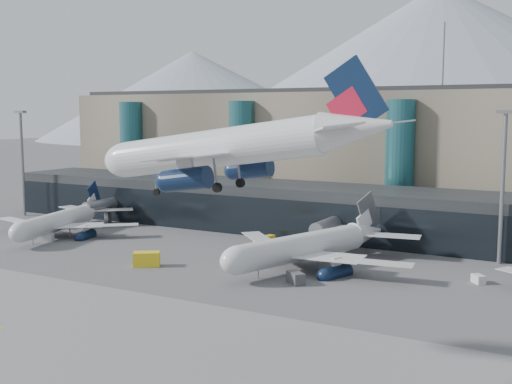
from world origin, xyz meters
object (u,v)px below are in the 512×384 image
Objects in this scene: lightmast_mid at (503,178)px; veh_c at (296,278)px; hero_jet at (244,136)px; veh_f at (60,224)px; jet_parked_left at (66,214)px; veh_h at (147,259)px; lightmast_left at (22,157)px; veh_b at (269,239)px; veh_a at (46,237)px; jet_parked_mid at (317,237)px; veh_g at (478,279)px.

veh_c is at bearing -131.17° from lightmast_mid.
hero_jet is at bearing -103.48° from lightmast_mid.
veh_c is 66.64m from veh_f.
jet_parked_left is 8.06× the size of veh_h.
veh_h is at bearing -24.46° from lightmast_left.
veh_a is at bearing 135.24° from veh_b.
veh_b is 0.68× the size of veh_f.
jet_parked_mid is 62.86m from veh_f.
lightmast_mid is at bearing -93.24° from jet_parked_left.
lightmast_mid reaches higher than veh_g.
jet_parked_mid is (-11.96, 44.91, -18.31)m from hero_jet.
lightmast_left is 8.11× the size of veh_c.
hero_jet is 14.61× the size of veh_g.
jet_parked_left is at bearing -139.24° from veh_f.
veh_g is (13.70, 45.79, -22.43)m from hero_jet.
lightmast_mid reaches higher than veh_h.
veh_b is (-27.82, 57.89, -22.42)m from hero_jet.
veh_g is (25.66, 0.88, -4.12)m from jet_parked_mid.
veh_h is (-36.16, 30.41, -21.88)m from hero_jet.
hero_jet is 79.23m from veh_a.
lightmast_left is 8.89× the size of veh_a.
lightmast_left is 7.86× the size of veh_f.
veh_b is at bearing -93.67° from veh_f.
hero_jet is at bearing -34.13° from veh_c.
lightmast_mid reaches higher than veh_b.
lightmast_left is at bearing 122.30° from veh_a.
veh_h reaches higher than veh_b.
veh_b is (-42.31, -2.52, -13.78)m from lightmast_mid.
veh_h is (30.26, -6.61, 0.38)m from veh_a.
veh_a is 0.67× the size of veh_h.
veh_f reaches higher than veh_c.
hero_jet is (95.52, -57.41, 8.65)m from lightmast_left.
lightmast_mid is 8.11× the size of veh_c.
hero_jet is at bearing -51.82° from veh_a.
lightmast_mid reaches higher than jet_parked_mid.
veh_f is 42.58m from veh_h.
lightmast_left reaches higher than veh_c.
jet_parked_mid is 9.11× the size of veh_h.
lightmast_mid is at bearing -40.92° from jet_parked_mid.
veh_c is (1.99, -12.47, -3.88)m from jet_parked_mid.
lightmast_mid is 44.56m from veh_b.
hero_jet is 84.21m from jet_parked_left.
jet_parked_mid is 12.03× the size of veh_f.
veh_f is 0.76× the size of veh_h.
veh_b is (40.97, 13.12, -3.57)m from jet_parked_left.
veh_b is at bearing 40.11° from veh_h.
veh_b is at bearing -86.12° from jet_parked_left.
lightmast_mid is 60.33m from veh_h.
jet_parked_mid reaches higher than jet_parked_left.
jet_parked_left reaches higher than veh_g.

